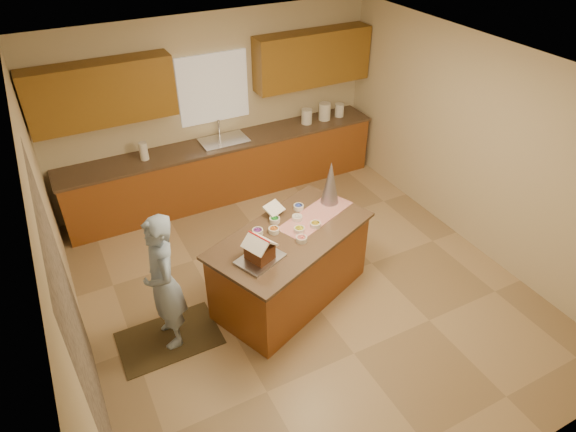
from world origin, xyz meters
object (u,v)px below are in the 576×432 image
(island_base, at_px, (291,267))
(boy, at_px, (163,283))
(tinsel_tree, at_px, (330,183))
(gingerbread_house, at_px, (260,250))

(island_base, bearing_deg, boy, 157.78)
(island_base, relative_size, boy, 1.15)
(island_base, bearing_deg, tinsel_tree, 3.67)
(island_base, xyz_separation_m, tinsel_tree, (0.71, 0.34, 0.76))
(gingerbread_house, bearing_deg, island_base, 27.32)
(tinsel_tree, xyz_separation_m, gingerbread_house, (-1.20, -0.60, -0.15))
(island_base, distance_m, gingerbread_house, 0.83)
(island_base, height_order, tinsel_tree, tinsel_tree)
(tinsel_tree, distance_m, gingerbread_house, 1.35)
(tinsel_tree, bearing_deg, boy, -171.09)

